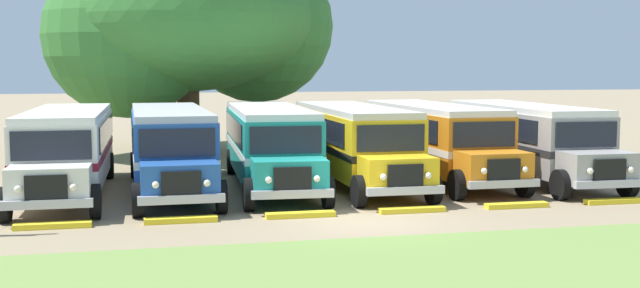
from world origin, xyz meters
name	(u,v)px	position (x,y,z in m)	size (l,w,h in m)	color
ground_plane	(364,219)	(0.00, 0.00, 0.00)	(220.00, 220.00, 0.00)	#937F60
foreground_grass_strip	(456,282)	(0.00, -6.57, 0.00)	(80.00, 8.67, 0.01)	olive
parked_bus_slot_0	(67,147)	(-8.50, 6.67, 1.58)	(2.78, 10.85, 2.82)	silver
parked_bus_slot_1	(170,145)	(-5.09, 6.64, 1.58)	(2.82, 10.86, 2.82)	#23519E
parked_bus_slot_2	(270,142)	(-1.55, 6.81, 1.58)	(3.13, 10.90, 2.82)	teal
parked_bus_slot_3	(354,140)	(1.57, 6.69, 1.58)	(2.71, 10.84, 2.82)	yellow
parked_bus_slot_4	(433,137)	(4.88, 7.26, 1.58)	(2.87, 10.86, 2.82)	orange
parked_bus_slot_5	(525,137)	(8.32, 6.49, 1.58)	(2.85, 10.86, 2.82)	#9E9993
curb_wheelstop_0	(53,226)	(-8.40, 0.69, 0.07)	(2.00, 0.36, 0.15)	yellow
curb_wheelstop_1	(181,220)	(-5.04, 0.69, 0.07)	(2.00, 0.36, 0.15)	yellow
curb_wheelstop_2	(300,215)	(-1.68, 0.69, 0.07)	(2.00, 0.36, 0.15)	yellow
curb_wheelstop_3	(412,210)	(1.68, 0.69, 0.07)	(2.00, 0.36, 0.15)	yellow
curb_wheelstop_4	(517,205)	(5.04, 0.69, 0.07)	(2.00, 0.36, 0.15)	yellow
curb_wheelstop_5	(615,201)	(8.40, 0.69, 0.07)	(2.00, 0.36, 0.15)	yellow
broad_shade_tree	(190,22)	(-3.59, 18.51, 6.49)	(14.24, 13.53, 11.11)	brown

